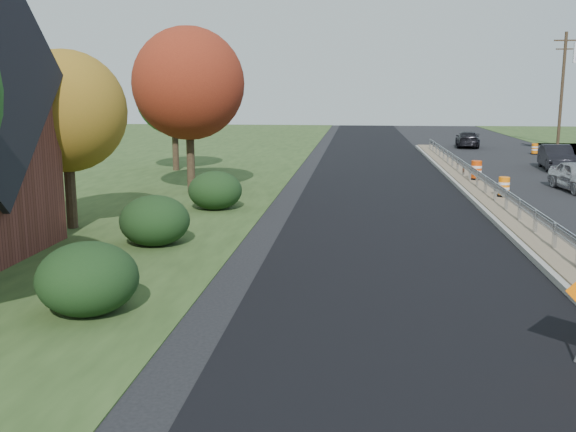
# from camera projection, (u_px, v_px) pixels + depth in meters

# --- Properties ---
(ground) EXTENTS (140.00, 140.00, 0.00)m
(ground) POSITION_uv_depth(u_px,v_px,m) (553.00, 255.00, 18.01)
(ground) COLOR black
(ground) RESTS_ON ground
(milled_overlay) EXTENTS (7.20, 120.00, 0.01)m
(milled_overlay) POSITION_uv_depth(u_px,v_px,m) (382.00, 196.00, 28.23)
(milled_overlay) COLOR black
(milled_overlay) RESTS_ON ground
(median) EXTENTS (1.60, 55.00, 0.23)m
(median) POSITION_uv_depth(u_px,v_px,m) (494.00, 203.00, 25.79)
(median) COLOR gray
(median) RESTS_ON ground
(guardrail) EXTENTS (0.10, 46.15, 0.72)m
(guardrail) POSITION_uv_depth(u_px,v_px,m) (490.00, 184.00, 26.65)
(guardrail) COLOR silver
(guardrail) RESTS_ON median
(utility_pole_north) EXTENTS (1.90, 0.26, 9.40)m
(utility_pole_north) POSITION_uv_depth(u_px,v_px,m) (562.00, 87.00, 53.91)
(utility_pole_north) COLOR #473523
(utility_pole_north) RESTS_ON ground
(hedge_south) EXTENTS (2.09, 2.09, 1.52)m
(hedge_south) POSITION_uv_depth(u_px,v_px,m) (88.00, 278.00, 13.17)
(hedge_south) COLOR black
(hedge_south) RESTS_ON ground
(hedge_mid) EXTENTS (2.09, 2.09, 1.52)m
(hedge_mid) POSITION_uv_depth(u_px,v_px,m) (155.00, 220.00, 19.08)
(hedge_mid) COLOR black
(hedge_mid) RESTS_ON ground
(hedge_north) EXTENTS (2.09, 2.09, 1.52)m
(hedge_north) POSITION_uv_depth(u_px,v_px,m) (215.00, 190.00, 24.88)
(hedge_north) COLOR black
(hedge_north) RESTS_ON ground
(tree_near_yellow) EXTENTS (3.96, 3.96, 5.88)m
(tree_near_yellow) POSITION_uv_depth(u_px,v_px,m) (65.00, 112.00, 20.81)
(tree_near_yellow) COLOR #473523
(tree_near_yellow) RESTS_ON ground
(tree_near_red) EXTENTS (4.95, 4.95, 7.35)m
(tree_near_red) POSITION_uv_depth(u_px,v_px,m) (188.00, 84.00, 28.21)
(tree_near_red) COLOR #473523
(tree_near_red) RESTS_ON ground
(tree_near_back) EXTENTS (4.29, 4.29, 6.37)m
(tree_near_back) POSITION_uv_depth(u_px,v_px,m) (174.00, 97.00, 36.46)
(tree_near_back) COLOR #473523
(tree_near_back) RESTS_ON ground
(barrel_median_mid) EXTENTS (0.56, 0.56, 0.82)m
(barrel_median_mid) POSITION_uv_depth(u_px,v_px,m) (504.00, 187.00, 26.62)
(barrel_median_mid) COLOR black
(barrel_median_mid) RESTS_ON median
(barrel_median_far) EXTENTS (0.64, 0.64, 0.93)m
(barrel_median_far) POSITION_uv_depth(u_px,v_px,m) (476.00, 171.00, 31.78)
(barrel_median_far) COLOR black
(barrel_median_far) RESTS_ON median
(barrel_shoulder_far) EXTENTS (0.54, 0.54, 0.80)m
(barrel_shoulder_far) POSITION_uv_depth(u_px,v_px,m) (535.00, 149.00, 46.91)
(barrel_shoulder_far) COLOR black
(barrel_shoulder_far) RESTS_ON ground
(car_dark_mid) EXTENTS (1.98, 4.51, 1.44)m
(car_dark_mid) POSITION_uv_depth(u_px,v_px,m) (557.00, 157.00, 37.71)
(car_dark_mid) COLOR black
(car_dark_mid) RESTS_ON ground
(car_dark_far) EXTENTS (2.34, 4.69, 1.31)m
(car_dark_far) POSITION_uv_depth(u_px,v_px,m) (467.00, 139.00, 52.81)
(car_dark_far) COLOR black
(car_dark_far) RESTS_ON ground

